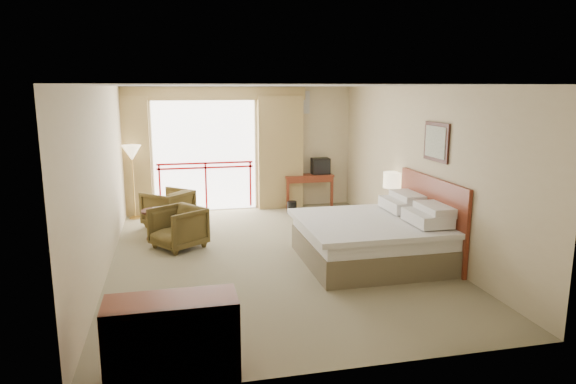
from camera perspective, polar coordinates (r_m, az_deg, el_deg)
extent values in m
plane|color=#7E765A|center=(8.36, -1.81, -7.12)|extent=(7.00, 7.00, 0.00)
plane|color=white|center=(7.92, -1.93, 11.73)|extent=(7.00, 7.00, 0.00)
plane|color=beige|center=(11.45, -5.23, 4.85)|extent=(5.00, 0.00, 5.00)
plane|color=beige|center=(4.72, 6.31, -4.78)|extent=(5.00, 0.00, 5.00)
plane|color=beige|center=(7.95, -19.85, 1.27)|extent=(0.00, 7.00, 7.00)
plane|color=beige|center=(8.85, 14.26, 2.58)|extent=(0.00, 7.00, 7.00)
plane|color=white|center=(11.37, -9.21, 3.94)|extent=(2.40, 0.00, 2.40)
cube|color=#AE0E14|center=(11.39, -9.16, 2.68)|extent=(2.09, 0.03, 0.04)
cube|color=#AE0E14|center=(11.37, -9.18, 3.18)|extent=(2.09, 0.03, 0.04)
cube|color=#AE0E14|center=(11.44, -14.05, 0.49)|extent=(0.04, 0.03, 1.00)
cube|color=#AE0E14|center=(11.46, -9.10, 0.71)|extent=(0.04, 0.03, 1.00)
cube|color=#AE0E14|center=(11.56, -4.20, 0.92)|extent=(0.04, 0.03, 1.00)
cube|color=olive|center=(11.26, -17.59, 3.73)|extent=(1.00, 0.26, 2.50)
cube|color=olive|center=(11.46, -0.89, 4.40)|extent=(1.00, 0.26, 2.50)
cube|color=olive|center=(11.18, -9.40, 10.75)|extent=(4.40, 0.22, 0.28)
cube|color=silver|center=(11.59, 1.18, 9.93)|extent=(0.50, 0.04, 0.50)
cube|color=brown|center=(8.14, 9.14, -6.29)|extent=(2.05, 2.00, 0.40)
cube|color=white|center=(8.06, 9.21, -4.25)|extent=(2.01, 1.96, 0.22)
cube|color=white|center=(8.01, 8.90, -3.38)|extent=(2.09, 2.06, 0.08)
cube|color=white|center=(7.88, 15.23, -2.76)|extent=(0.50, 0.75, 0.18)
cube|color=white|center=(8.66, 12.45, -1.35)|extent=(0.50, 0.75, 0.18)
cube|color=white|center=(7.92, 16.10, -1.86)|extent=(0.40, 0.70, 0.14)
cube|color=white|center=(8.70, 13.26, -0.54)|extent=(0.40, 0.70, 0.14)
cube|color=maroon|center=(8.44, 15.62, -2.76)|extent=(0.06, 2.10, 1.30)
cube|color=black|center=(8.25, 16.16, 5.36)|extent=(0.03, 0.72, 0.60)
cube|color=silver|center=(8.24, 16.04, 5.36)|extent=(0.01, 0.60, 0.48)
cube|color=maroon|center=(9.65, 11.50, -3.13)|extent=(0.41, 0.48, 0.54)
cylinder|color=tan|center=(9.62, 11.45, -1.28)|extent=(0.14, 0.14, 0.04)
cylinder|color=tan|center=(9.58, 11.50, -0.22)|extent=(0.03, 0.03, 0.36)
cylinder|color=#FFE5B2|center=(9.53, 11.56, 1.32)|extent=(0.34, 0.34, 0.28)
cube|color=black|center=(9.42, 11.67, -1.54)|extent=(0.20, 0.16, 0.09)
cube|color=maroon|center=(11.72, 2.17, 1.88)|extent=(1.12, 0.54, 0.05)
cube|color=maroon|center=(11.45, -0.02, -0.20)|extent=(0.06, 0.06, 0.69)
cube|color=maroon|center=(11.71, 4.88, 0.03)|extent=(0.06, 0.06, 0.69)
cube|color=maroon|center=(11.89, -0.52, 0.24)|extent=(0.06, 0.06, 0.69)
cube|color=maroon|center=(12.15, 4.21, 0.45)|extent=(0.06, 0.06, 0.69)
cube|color=maroon|center=(12.00, 1.87, 0.70)|extent=(1.03, 0.03, 0.51)
cube|color=maroon|center=(11.50, 2.48, 1.32)|extent=(1.03, 0.03, 0.11)
cube|color=black|center=(11.77, 3.59, 2.91)|extent=(0.40, 0.31, 0.37)
cube|color=black|center=(11.62, 3.81, 2.79)|extent=(0.37, 0.02, 0.29)
cylinder|color=black|center=(11.61, 0.51, 2.54)|extent=(0.16, 0.16, 0.26)
cylinder|color=white|center=(11.61, 1.29, 2.15)|extent=(0.09, 0.09, 0.11)
cylinder|color=black|center=(11.08, 0.43, -1.72)|extent=(0.27, 0.27, 0.26)
imported|color=#423518|center=(10.37, -13.09, -3.71)|extent=(1.11, 1.11, 0.72)
imported|color=#423518|center=(8.97, -12.03, -6.06)|extent=(1.07, 1.06, 0.70)
cylinder|color=black|center=(9.41, -14.53, -2.05)|extent=(0.49, 0.49, 0.04)
cylinder|color=black|center=(9.47, -14.45, -3.56)|extent=(0.06, 0.06, 0.49)
cylinder|color=black|center=(9.54, -14.38, -4.99)|extent=(0.36, 0.36, 0.03)
imported|color=white|center=(9.40, -14.54, -1.93)|extent=(0.27, 0.30, 0.02)
cylinder|color=tan|center=(11.15, -16.58, -2.75)|extent=(0.25, 0.25, 0.03)
cylinder|color=tan|center=(11.02, -16.77, 0.54)|extent=(0.03, 0.03, 1.33)
cone|color=#FFE5B2|center=(10.91, -16.99, 4.19)|extent=(0.39, 0.39, 0.31)
cube|color=maroon|center=(5.01, -12.71, -15.72)|extent=(1.20, 0.50, 0.80)
cube|color=black|center=(4.79, -12.69, -17.07)|extent=(1.10, 0.02, 0.70)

